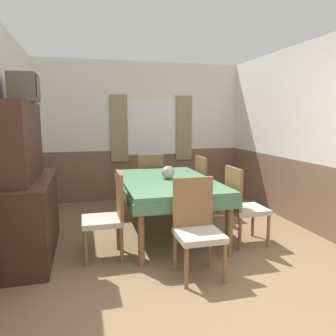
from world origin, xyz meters
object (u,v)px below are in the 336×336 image
object	(u,v)px
chair_right_far	(208,185)
chair_left_near	(109,213)
sideboard	(30,193)
vase	(168,172)
chair_head_near	(197,225)
dining_table	(167,187)
chair_right_near	(242,204)
chair_head_window	(149,181)
tv	(24,88)

from	to	relation	value
chair_right_far	chair_left_near	bearing A→B (deg)	-54.98
sideboard	vase	xyz separation A→B (m)	(1.68, 0.29, 0.12)
chair_right_far	chair_head_near	xyz separation A→B (m)	(-0.82, -1.77, 0.00)
chair_head_near	dining_table	bearing A→B (deg)	-90.00
vase	chair_right_far	bearing A→B (deg)	35.55
chair_right_near	chair_left_near	bearing A→B (deg)	-90.00
chair_left_near	sideboard	xyz separation A→B (m)	(-0.85, 0.29, 0.21)
chair_left_near	dining_table	bearing A→B (deg)	-54.98
chair_head_window	chair_right_near	bearing A→B (deg)	-65.21
tv	dining_table	bearing A→B (deg)	10.64
chair_head_near	chair_left_near	bearing A→B (deg)	-37.39
tv	vase	size ratio (longest dim) A/B	2.01
chair_head_near	chair_right_near	xyz separation A→B (m)	(0.82, 0.62, 0.00)
chair_head_near	chair_head_window	size ratio (longest dim) A/B	1.00
sideboard	vase	size ratio (longest dim) A/B	9.67
chair_right_near	vase	size ratio (longest dim) A/B	5.41
chair_head_window	chair_left_near	bearing A→B (deg)	-114.79
tv	vase	bearing A→B (deg)	10.54
chair_right_near	chair_right_far	bearing A→B (deg)	-180.00
chair_head_window	vase	distance (m)	1.24
chair_right_far	chair_head_window	xyz separation A→B (m)	(-0.82, 0.62, 0.00)
chair_left_near	tv	world-z (taller)	tv
dining_table	chair_right_far	xyz separation A→B (m)	(0.82, 0.57, -0.14)
sideboard	tv	distance (m)	1.16
tv	chair_right_near	bearing A→B (deg)	-6.05
chair_left_near	chair_right_far	world-z (taller)	same
dining_table	tv	distance (m)	2.08
chair_right_far	tv	xyz separation A→B (m)	(-2.47, -0.88, 1.37)
dining_table	chair_left_near	world-z (taller)	chair_left_near
chair_left_near	chair_head_window	world-z (taller)	same
chair_head_near	chair_head_window	bearing A→B (deg)	-90.00
chair_head_window	chair_right_near	world-z (taller)	same
chair_right_far	chair_right_near	size ratio (longest dim) A/B	1.00
chair_head_window	tv	bearing A→B (deg)	-137.64
chair_head_near	chair_head_window	world-z (taller)	same
dining_table	chair_head_near	bearing A→B (deg)	-90.00
tv	vase	xyz separation A→B (m)	(1.67, 0.31, -1.04)
chair_right_near	tv	size ratio (longest dim) A/B	2.70
chair_right_near	chair_head_near	bearing A→B (deg)	-52.61
dining_table	tv	bearing A→B (deg)	-169.36
chair_head_near	chair_right_near	distance (m)	1.03
dining_table	chair_right_near	xyz separation A→B (m)	(0.82, -0.57, -0.14)
chair_right_far	chair_right_near	xyz separation A→B (m)	(0.00, -1.14, 0.00)
sideboard	tv	bearing A→B (deg)	-56.15
dining_table	chair_right_far	bearing A→B (deg)	35.02
chair_head_near	tv	world-z (taller)	tv
chair_right_near	tv	distance (m)	2.83
chair_right_near	vase	distance (m)	1.04
chair_head_window	vase	size ratio (longest dim) A/B	5.41
sideboard	dining_table	bearing A→B (deg)	9.72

